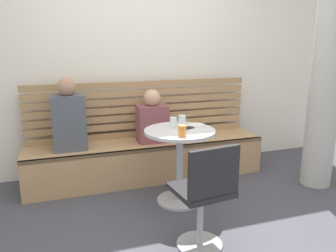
{
  "coord_description": "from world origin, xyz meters",
  "views": [
    {
      "loc": [
        -0.94,
        -2.36,
        1.55
      ],
      "look_at": [
        0.07,
        0.66,
        0.75
      ],
      "focal_mm": 35.83,
      "sensor_mm": 36.0,
      "label": 1
    }
  ],
  "objects_px": {
    "cup_tumbler_orange": "(182,131)",
    "phone_on_table": "(187,128)",
    "plate_small": "(196,125)",
    "cup_espresso_small": "(182,128)",
    "cafe_table": "(180,152)",
    "cup_water_clear": "(173,123)",
    "person_adult": "(69,118)",
    "white_chair": "(205,194)",
    "person_child_left": "(152,119)",
    "cup_glass_short": "(182,119)",
    "booth_bench": "(148,160)"
  },
  "relations": [
    {
      "from": "cup_tumbler_orange",
      "to": "cup_glass_short",
      "type": "distance_m",
      "value": 0.51
    },
    {
      "from": "white_chair",
      "to": "person_child_left",
      "type": "relative_size",
      "value": 1.41
    },
    {
      "from": "person_adult",
      "to": "cup_water_clear",
      "type": "distance_m",
      "value": 1.12
    },
    {
      "from": "cup_espresso_small",
      "to": "phone_on_table",
      "type": "height_order",
      "value": "cup_espresso_small"
    },
    {
      "from": "cup_glass_short",
      "to": "phone_on_table",
      "type": "relative_size",
      "value": 0.57
    },
    {
      "from": "cup_glass_short",
      "to": "cup_water_clear",
      "type": "height_order",
      "value": "cup_water_clear"
    },
    {
      "from": "booth_bench",
      "to": "cafe_table",
      "type": "xyz_separation_m",
      "value": [
        0.14,
        -0.68,
        0.3
      ]
    },
    {
      "from": "white_chair",
      "to": "person_adult",
      "type": "height_order",
      "value": "person_adult"
    },
    {
      "from": "cup_tumbler_orange",
      "to": "cup_espresso_small",
      "type": "distance_m",
      "value": 0.18
    },
    {
      "from": "person_child_left",
      "to": "booth_bench",
      "type": "bearing_deg",
      "value": 175.71
    },
    {
      "from": "person_child_left",
      "to": "cup_espresso_small",
      "type": "bearing_deg",
      "value": -83.5
    },
    {
      "from": "cafe_table",
      "to": "plate_small",
      "type": "xyz_separation_m",
      "value": [
        0.21,
        0.1,
        0.23
      ]
    },
    {
      "from": "phone_on_table",
      "to": "booth_bench",
      "type": "bearing_deg",
      "value": -3.92
    },
    {
      "from": "cafe_table",
      "to": "cup_espresso_small",
      "type": "relative_size",
      "value": 13.21
    },
    {
      "from": "cup_water_clear",
      "to": "plate_small",
      "type": "height_order",
      "value": "cup_water_clear"
    },
    {
      "from": "person_adult",
      "to": "cup_tumbler_orange",
      "type": "height_order",
      "value": "person_adult"
    },
    {
      "from": "cup_tumbler_orange",
      "to": "cup_water_clear",
      "type": "distance_m",
      "value": 0.29
    },
    {
      "from": "person_child_left",
      "to": "cup_glass_short",
      "type": "bearing_deg",
      "value": -64.31
    },
    {
      "from": "cup_glass_short",
      "to": "cup_espresso_small",
      "type": "xyz_separation_m",
      "value": [
        -0.12,
        -0.31,
        -0.01
      ]
    },
    {
      "from": "cafe_table",
      "to": "cup_water_clear",
      "type": "relative_size",
      "value": 6.73
    },
    {
      "from": "white_chair",
      "to": "cup_espresso_small",
      "type": "bearing_deg",
      "value": 82.43
    },
    {
      "from": "cup_tumbler_orange",
      "to": "cup_water_clear",
      "type": "relative_size",
      "value": 0.91
    },
    {
      "from": "phone_on_table",
      "to": "person_adult",
      "type": "bearing_deg",
      "value": 36.03
    },
    {
      "from": "cup_glass_short",
      "to": "phone_on_table",
      "type": "distance_m",
      "value": 0.24
    },
    {
      "from": "white_chair",
      "to": "cup_tumbler_orange",
      "type": "distance_m",
      "value": 0.68
    },
    {
      "from": "booth_bench",
      "to": "cup_tumbler_orange",
      "type": "relative_size",
      "value": 27.0
    },
    {
      "from": "plate_small",
      "to": "cup_espresso_small",
      "type": "bearing_deg",
      "value": -144.22
    },
    {
      "from": "booth_bench",
      "to": "person_adult",
      "type": "distance_m",
      "value": 1.01
    },
    {
      "from": "person_adult",
      "to": "cup_espresso_small",
      "type": "height_order",
      "value": "person_adult"
    },
    {
      "from": "cafe_table",
      "to": "person_child_left",
      "type": "distance_m",
      "value": 0.7
    },
    {
      "from": "cup_glass_short",
      "to": "plate_small",
      "type": "xyz_separation_m",
      "value": [
        0.09,
        -0.15,
        -0.03
      ]
    },
    {
      "from": "white_chair",
      "to": "cup_water_clear",
      "type": "distance_m",
      "value": 0.94
    },
    {
      "from": "person_adult",
      "to": "plate_small",
      "type": "height_order",
      "value": "person_adult"
    },
    {
      "from": "booth_bench",
      "to": "cup_water_clear",
      "type": "bearing_deg",
      "value": -80.47
    },
    {
      "from": "cup_tumbler_orange",
      "to": "phone_on_table",
      "type": "relative_size",
      "value": 0.71
    },
    {
      "from": "white_chair",
      "to": "person_child_left",
      "type": "bearing_deg",
      "value": 89.27
    },
    {
      "from": "cup_tumbler_orange",
      "to": "cup_glass_short",
      "type": "height_order",
      "value": "cup_tumbler_orange"
    },
    {
      "from": "plate_small",
      "to": "booth_bench",
      "type": "bearing_deg",
      "value": 121.79
    },
    {
      "from": "person_child_left",
      "to": "cup_espresso_small",
      "type": "distance_m",
      "value": 0.73
    },
    {
      "from": "cup_glass_short",
      "to": "cup_espresso_small",
      "type": "height_order",
      "value": "cup_glass_short"
    },
    {
      "from": "cup_glass_short",
      "to": "cafe_table",
      "type": "bearing_deg",
      "value": -115.14
    },
    {
      "from": "white_chair",
      "to": "cup_glass_short",
      "type": "xyz_separation_m",
      "value": [
        0.22,
        1.07,
        0.32
      ]
    },
    {
      "from": "phone_on_table",
      "to": "cup_water_clear",
      "type": "bearing_deg",
      "value": 45.88
    },
    {
      "from": "person_adult",
      "to": "phone_on_table",
      "type": "relative_size",
      "value": 5.45
    },
    {
      "from": "cafe_table",
      "to": "cup_tumbler_orange",
      "type": "xyz_separation_m",
      "value": [
        -0.06,
        -0.22,
        0.27
      ]
    },
    {
      "from": "cup_water_clear",
      "to": "cup_espresso_small",
      "type": "relative_size",
      "value": 1.96
    },
    {
      "from": "cafe_table",
      "to": "cup_water_clear",
      "type": "xyz_separation_m",
      "value": [
        -0.04,
        0.07,
        0.28
      ]
    },
    {
      "from": "white_chair",
      "to": "plate_small",
      "type": "relative_size",
      "value": 5.0
    },
    {
      "from": "plate_small",
      "to": "person_child_left",
      "type": "bearing_deg",
      "value": 117.38
    },
    {
      "from": "person_adult",
      "to": "phone_on_table",
      "type": "distance_m",
      "value": 1.25
    }
  ]
}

